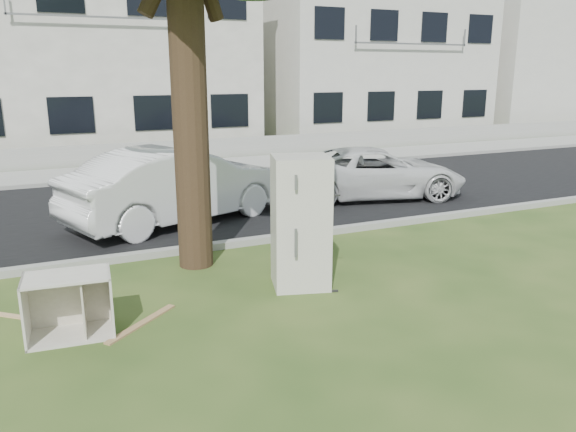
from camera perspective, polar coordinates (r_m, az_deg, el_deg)
name	(u,v)px	position (r m, az deg, el deg)	size (l,w,h in m)	color
ground	(261,301)	(7.68, -2.78, -8.61)	(120.00, 120.00, 0.00)	#2A4518
road	(165,206)	(13.19, -12.43, 0.97)	(120.00, 7.00, 0.01)	black
kerb_near	(209,250)	(9.86, -8.04, -3.44)	(120.00, 0.18, 0.12)	gray
kerb_far	(138,180)	(16.61, -15.03, 3.56)	(120.00, 0.18, 0.12)	gray
sidewalk	(129,172)	(18.02, -15.81, 4.35)	(120.00, 2.80, 0.01)	gray
low_wall	(121,154)	(19.53, -16.61, 6.07)	(120.00, 0.15, 0.70)	gray
townhouse_center	(96,52)	(24.23, -18.92, 15.44)	(11.22, 8.16, 7.44)	silver
townhouse_right	(358,62)	(28.15, 7.12, 15.24)	(10.20, 8.16, 6.84)	beige
filler_right	(558,68)	(37.69, 25.74, 13.40)	(16.00, 9.00, 6.40)	silver
fridge	(301,222)	(7.93, 1.29, -0.64)	(0.78, 0.72, 1.89)	silver
cabinet	(69,306)	(7.06, -21.34, -8.48)	(0.96, 0.60, 0.75)	silver
plank_a	(142,323)	(7.23, -14.63, -10.51)	(1.20, 0.10, 0.02)	#A0794D
plank_b	(6,315)	(8.07, -26.72, -8.98)	(0.84, 0.08, 0.02)	tan
plank_c	(72,301)	(8.16, -21.13, -8.10)	(0.81, 0.09, 0.02)	tan
car_center	(179,185)	(11.64, -11.04, 3.13)	(1.63, 4.67, 1.54)	silver
car_right	(375,173)	(13.90, 8.82, 4.38)	(2.02, 4.39, 1.22)	silver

